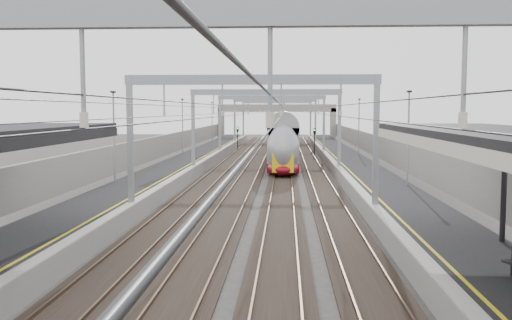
# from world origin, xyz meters

# --- Properties ---
(platform_left) EXTENTS (4.00, 120.00, 1.00)m
(platform_left) POSITION_xyz_m (-8.00, 45.00, 0.50)
(platform_left) COLOR black
(platform_left) RESTS_ON ground
(platform_right) EXTENTS (4.00, 120.00, 1.00)m
(platform_right) POSITION_xyz_m (8.00, 45.00, 0.50)
(platform_right) COLOR black
(platform_right) RESTS_ON ground
(tracks) EXTENTS (11.40, 140.00, 0.20)m
(tracks) POSITION_xyz_m (0.00, 45.00, 0.05)
(tracks) COLOR black
(tracks) RESTS_ON ground
(overhead_line) EXTENTS (13.00, 140.00, 6.60)m
(overhead_line) POSITION_xyz_m (0.00, 51.62, 6.14)
(overhead_line) COLOR gray
(overhead_line) RESTS_ON platform_left
(overbridge) EXTENTS (22.00, 2.20, 6.90)m
(overbridge) POSITION_xyz_m (0.00, 100.00, 5.31)
(overbridge) COLOR gray
(overbridge) RESTS_ON ground
(wall_left) EXTENTS (0.30, 120.00, 3.20)m
(wall_left) POSITION_xyz_m (-11.20, 45.00, 1.60)
(wall_left) COLOR gray
(wall_left) RESTS_ON ground
(wall_right) EXTENTS (0.30, 120.00, 3.20)m
(wall_right) POSITION_xyz_m (11.20, 45.00, 1.60)
(wall_right) COLOR gray
(wall_right) RESTS_ON ground
(train) EXTENTS (2.88, 52.46, 4.55)m
(train) POSITION_xyz_m (1.50, 65.04, 2.22)
(train) COLOR maroon
(train) RESTS_ON ground
(signal_green) EXTENTS (0.32, 0.32, 3.48)m
(signal_green) POSITION_xyz_m (-5.20, 74.37, 2.42)
(signal_green) COLOR black
(signal_green) RESTS_ON ground
(signal_red_near) EXTENTS (0.32, 0.32, 3.48)m
(signal_red_near) POSITION_xyz_m (3.20, 71.40, 2.42)
(signal_red_near) COLOR black
(signal_red_near) RESTS_ON ground
(signal_red_far) EXTENTS (0.32, 0.32, 3.48)m
(signal_red_far) POSITION_xyz_m (5.40, 66.64, 2.42)
(signal_red_far) COLOR black
(signal_red_far) RESTS_ON ground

